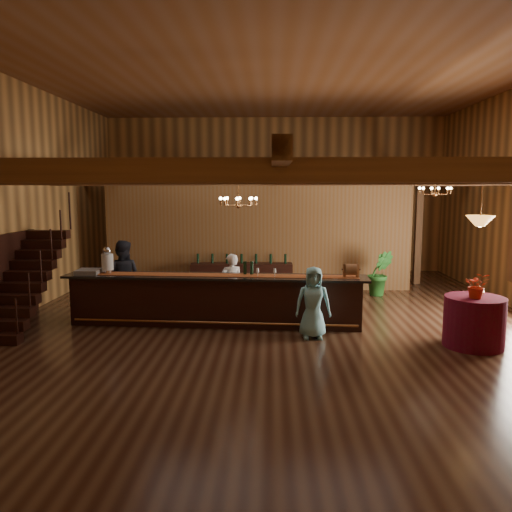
{
  "coord_description": "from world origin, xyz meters",
  "views": [
    {
      "loc": [
        -0.09,
        -11.2,
        3.0
      ],
      "look_at": [
        -0.46,
        0.57,
        1.39
      ],
      "focal_mm": 35.0,
      "sensor_mm": 36.0,
      "label": 1
    }
  ],
  "objects_px": {
    "chandelier_left": "(238,201)",
    "backbar_shelf": "(242,277)",
    "pendant_lamp": "(480,221)",
    "chandelier_right": "(435,191)",
    "guest": "(313,303)",
    "raffle_drum": "(351,270)",
    "bartender": "(231,286)",
    "beverage_dispenser": "(107,261)",
    "staff_second": "(123,278)",
    "floor_plant": "(380,273)",
    "round_table": "(474,322)",
    "tasting_bar": "(215,300)"
  },
  "relations": [
    {
      "from": "beverage_dispenser",
      "to": "staff_second",
      "type": "relative_size",
      "value": 0.34
    },
    {
      "from": "beverage_dispenser",
      "to": "backbar_shelf",
      "type": "relative_size",
      "value": 0.2
    },
    {
      "from": "tasting_bar",
      "to": "pendant_lamp",
      "type": "bearing_deg",
      "value": -12.03
    },
    {
      "from": "raffle_drum",
      "to": "backbar_shelf",
      "type": "height_order",
      "value": "raffle_drum"
    },
    {
      "from": "chandelier_left",
      "to": "staff_second",
      "type": "bearing_deg",
      "value": 165.27
    },
    {
      "from": "bartender",
      "to": "tasting_bar",
      "type": "bearing_deg",
      "value": 47.7
    },
    {
      "from": "tasting_bar",
      "to": "round_table",
      "type": "height_order",
      "value": "tasting_bar"
    },
    {
      "from": "beverage_dispenser",
      "to": "staff_second",
      "type": "bearing_deg",
      "value": 76.29
    },
    {
      "from": "raffle_drum",
      "to": "backbar_shelf",
      "type": "distance_m",
      "value": 4.68
    },
    {
      "from": "beverage_dispenser",
      "to": "staff_second",
      "type": "xyz_separation_m",
      "value": [
        0.14,
        0.59,
        -0.5
      ]
    },
    {
      "from": "tasting_bar",
      "to": "round_table",
      "type": "xyz_separation_m",
      "value": [
        5.09,
        -1.38,
        -0.08
      ]
    },
    {
      "from": "backbar_shelf",
      "to": "pendant_lamp",
      "type": "distance_m",
      "value": 7.15
    },
    {
      "from": "chandelier_left",
      "to": "pendant_lamp",
      "type": "relative_size",
      "value": 0.89
    },
    {
      "from": "tasting_bar",
      "to": "staff_second",
      "type": "distance_m",
      "value": 2.43
    },
    {
      "from": "round_table",
      "to": "guest",
      "type": "bearing_deg",
      "value": 171.35
    },
    {
      "from": "tasting_bar",
      "to": "staff_second",
      "type": "height_order",
      "value": "staff_second"
    },
    {
      "from": "backbar_shelf",
      "to": "floor_plant",
      "type": "distance_m",
      "value": 3.94
    },
    {
      "from": "chandelier_right",
      "to": "raffle_drum",
      "type": "bearing_deg",
      "value": -138.7
    },
    {
      "from": "bartender",
      "to": "pendant_lamp",
      "type": "bearing_deg",
      "value": 139.21
    },
    {
      "from": "raffle_drum",
      "to": "floor_plant",
      "type": "relative_size",
      "value": 0.26
    },
    {
      "from": "raffle_drum",
      "to": "staff_second",
      "type": "relative_size",
      "value": 0.19
    },
    {
      "from": "floor_plant",
      "to": "chandelier_left",
      "type": "bearing_deg",
      "value": -140.27
    },
    {
      "from": "raffle_drum",
      "to": "chandelier_left",
      "type": "distance_m",
      "value": 2.82
    },
    {
      "from": "tasting_bar",
      "to": "pendant_lamp",
      "type": "xyz_separation_m",
      "value": [
        5.09,
        -1.38,
        1.84
      ]
    },
    {
      "from": "backbar_shelf",
      "to": "guest",
      "type": "height_order",
      "value": "guest"
    },
    {
      "from": "beverage_dispenser",
      "to": "floor_plant",
      "type": "height_order",
      "value": "beverage_dispenser"
    },
    {
      "from": "chandelier_right",
      "to": "guest",
      "type": "height_order",
      "value": "chandelier_right"
    },
    {
      "from": "backbar_shelf",
      "to": "floor_plant",
      "type": "bearing_deg",
      "value": -9.18
    },
    {
      "from": "pendant_lamp",
      "to": "guest",
      "type": "relative_size",
      "value": 0.62
    },
    {
      "from": "tasting_bar",
      "to": "guest",
      "type": "distance_m",
      "value": 2.28
    },
    {
      "from": "chandelier_left",
      "to": "floor_plant",
      "type": "bearing_deg",
      "value": 39.73
    },
    {
      "from": "bartender",
      "to": "raffle_drum",
      "type": "bearing_deg",
      "value": 143.84
    },
    {
      "from": "tasting_bar",
      "to": "pendant_lamp",
      "type": "distance_m",
      "value": 5.59
    },
    {
      "from": "raffle_drum",
      "to": "pendant_lamp",
      "type": "relative_size",
      "value": 0.38
    },
    {
      "from": "chandelier_left",
      "to": "chandelier_right",
      "type": "distance_m",
      "value": 5.1
    },
    {
      "from": "beverage_dispenser",
      "to": "round_table",
      "type": "bearing_deg",
      "value": -11.75
    },
    {
      "from": "raffle_drum",
      "to": "chandelier_left",
      "type": "bearing_deg",
      "value": 174.03
    },
    {
      "from": "raffle_drum",
      "to": "bartender",
      "type": "distance_m",
      "value": 2.82
    },
    {
      "from": "chandelier_left",
      "to": "backbar_shelf",
      "type": "bearing_deg",
      "value": 92.49
    },
    {
      "from": "guest",
      "to": "pendant_lamp",
      "type": "bearing_deg",
      "value": -10.02
    },
    {
      "from": "chandelier_right",
      "to": "guest",
      "type": "relative_size",
      "value": 0.55
    },
    {
      "from": "round_table",
      "to": "staff_second",
      "type": "relative_size",
      "value": 0.62
    },
    {
      "from": "chandelier_right",
      "to": "pendant_lamp",
      "type": "relative_size",
      "value": 0.89
    },
    {
      "from": "backbar_shelf",
      "to": "chandelier_right",
      "type": "relative_size",
      "value": 3.69
    },
    {
      "from": "raffle_drum",
      "to": "bartender",
      "type": "relative_size",
      "value": 0.23
    },
    {
      "from": "raffle_drum",
      "to": "chandelier_right",
      "type": "distance_m",
      "value": 3.54
    },
    {
      "from": "bartender",
      "to": "round_table",
      "type": "bearing_deg",
      "value": 139.21
    },
    {
      "from": "round_table",
      "to": "guest",
      "type": "height_order",
      "value": "guest"
    },
    {
      "from": "raffle_drum",
      "to": "backbar_shelf",
      "type": "relative_size",
      "value": 0.12
    },
    {
      "from": "tasting_bar",
      "to": "beverage_dispenser",
      "type": "xyz_separation_m",
      "value": [
        -2.43,
        0.19,
        0.83
      ]
    }
  ]
}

